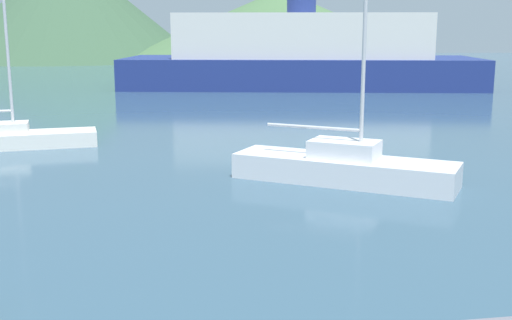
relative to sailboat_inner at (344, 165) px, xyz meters
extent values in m
cube|color=silver|center=(0.00, 0.00, -0.16)|extent=(6.98, 4.98, 0.79)
cube|color=silver|center=(0.00, 0.00, 0.51)|extent=(2.45, 2.14, 0.55)
cylinder|color=#BCBCC1|center=(-0.92, 0.51, 1.13)|extent=(2.78, 1.60, 0.10)
cylinder|color=#BCBCC1|center=(-12.09, 6.90, 4.17)|extent=(0.12, 0.12, 8.24)
cube|color=navy|center=(3.32, 33.09, 0.64)|extent=(29.28, 12.49, 2.41)
cube|color=silver|center=(3.32, 33.09, 3.60)|extent=(20.65, 10.13, 3.50)
cylinder|color=navy|center=(3.32, 33.09, 6.15)|extent=(2.33, 2.33, 1.60)
cone|color=#38563D|center=(-25.58, 84.09, 7.57)|extent=(40.40, 40.40, 16.25)
cone|color=#476B42|center=(6.44, 76.62, 4.60)|extent=(48.57, 48.57, 10.31)
camera|label=1|loc=(-4.19, -19.36, 4.21)|focal=45.00mm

